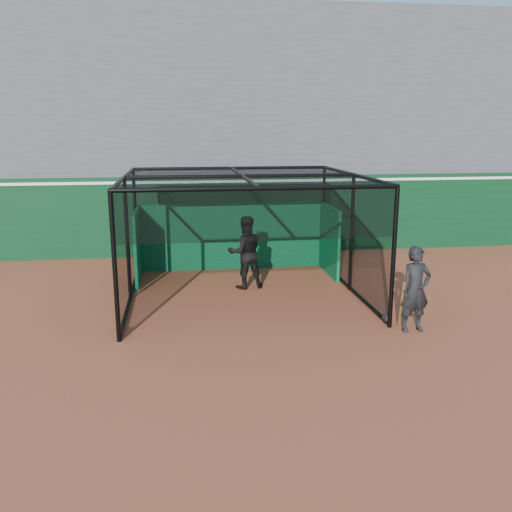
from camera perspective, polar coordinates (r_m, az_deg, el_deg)
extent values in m
plane|color=#99492C|center=(9.62, -5.46, -11.12)|extent=(120.00, 120.00, 0.00)
cube|color=#093217|center=(17.48, -6.92, 4.23)|extent=(50.00, 0.45, 2.50)
cube|color=white|center=(17.34, -7.02, 7.82)|extent=(50.00, 0.50, 0.08)
cube|color=#4C4C4F|center=(21.14, -7.38, 12.90)|extent=(50.00, 7.85, 7.75)
cube|color=#4C4C4F|center=(24.95, -7.85, 23.26)|extent=(50.00, 0.30, 1.20)
cube|color=#08542D|center=(15.55, -2.50, 2.08)|extent=(5.29, 0.10, 1.90)
cylinder|color=black|center=(10.94, -14.12, -7.77)|extent=(0.08, 0.22, 0.22)
cylinder|color=black|center=(11.65, 13.53, -6.43)|extent=(0.08, 0.22, 0.22)
cylinder|color=black|center=(15.64, -12.35, -1.32)|extent=(0.08, 0.22, 0.22)
cylinder|color=black|center=(16.14, 7.15, -0.66)|extent=(0.08, 0.22, 0.22)
imported|color=black|center=(13.65, -1.13, 0.39)|extent=(0.99, 0.82, 1.84)
imported|color=black|center=(11.17, 16.45, -3.40)|extent=(0.68, 0.49, 1.73)
cylinder|color=#593819|center=(11.21, 15.07, -4.94)|extent=(0.16, 0.38, 1.02)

